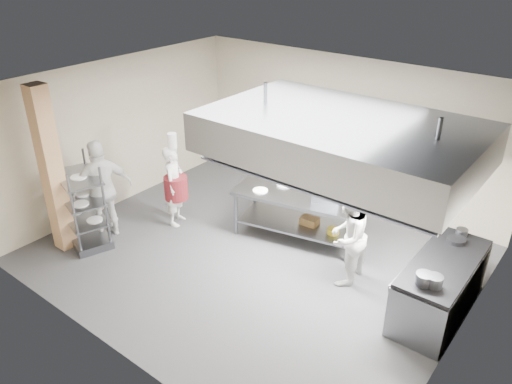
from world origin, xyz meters
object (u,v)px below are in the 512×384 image
Objects in this scene: stockpot at (434,281)px; island at (298,216)px; pass_rack at (82,202)px; chef_line at (347,236)px; chef_head at (175,186)px; cooking_range at (440,288)px; chef_plating at (103,190)px; griddle at (325,193)px.

island is at bearing 159.07° from stockpot.
chef_line is (4.32, 1.86, 0.03)m from pass_rack.
chef_head is at bearing 80.24° from pass_rack.
chef_line is (-1.48, -0.18, 0.42)m from cooking_range.
pass_rack is at bearing 0.24° from chef_plating.
island is at bearing -90.88° from chef_head.
chef_plating is 8.32× the size of stockpot.
pass_rack is 4.33m from griddle.
griddle is at bearing 1.93° from island.
pass_rack is at bearing 125.33° from chef_head.
cooking_range is 1.55m from chef_line.
chef_plating is at bearing -178.25° from griddle.
pass_rack is 0.41m from chef_plating.
chef_head is 3.34× the size of griddle.
chef_line is at bearing -109.59° from chef_head.
cooking_range is 1.24× the size of chef_head.
chef_line is at bearing -72.76° from griddle.
cooking_range is 2.49m from griddle.
chef_line is at bearing 162.74° from stockpot.
chef_plating is (0.12, 0.37, 0.14)m from pass_rack.
chef_plating reaches higher than island.
stockpot is (2.42, -1.23, -0.05)m from griddle.
chef_line is 3.48× the size of griddle.
pass_rack reaches higher than chef_head.
chef_head is 1.32m from chef_plating.
island is at bearing 144.70° from chef_plating.
cooking_range is at bearing 93.05° from chef_line.
pass_rack is 0.96× the size of chef_line.
stockpot is (0.07, -0.66, 0.56)m from cooking_range.
cooking_range is 4.16× the size of griddle.
chef_plating is 4.02m from griddle.
chef_plating reaches higher than stockpot.
stockpot is (2.89, -1.11, 0.52)m from island.
pass_rack is at bearing -160.56° from cooking_range.
chef_head is at bearing 166.07° from chef_plating.
pass_rack reaches higher than cooking_range.
chef_plating is (-5.68, -1.68, 0.53)m from cooking_range.
chef_plating is (-2.86, -2.12, 0.49)m from island.
chef_head is (-2.16, -1.00, 0.35)m from island.
pass_rack is 1.70m from chef_head.
chef_line reaches higher than griddle.
chef_line reaches higher than island.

